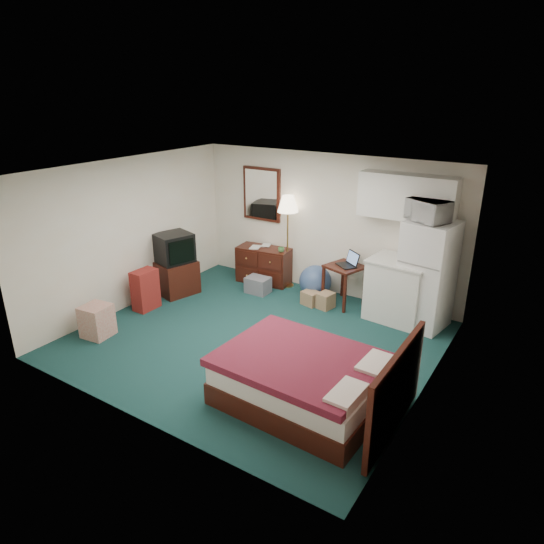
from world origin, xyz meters
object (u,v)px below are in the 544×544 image
Objects in this scene: floor_lamp at (288,242)px; fridge at (427,275)px; bed at (302,380)px; tv_stand at (176,277)px; desk at (344,285)px; kitchen_counter at (398,291)px; dresser at (264,265)px; suitcase at (145,290)px.

fridge is at bearing -4.74° from floor_lamp.
tv_stand is at bearing 157.76° from bed.
desk is at bearing -172.32° from fridge.
desk is 1.08× the size of tv_stand.
floor_lamp is at bearing 179.18° from kitchen_counter.
kitchen_counter is (2.68, -0.17, 0.14)m from dresser.
kitchen_counter is 4.17m from suitcase.
floor_lamp is 0.94× the size of bed.
desk is (1.72, -0.11, 0.01)m from dresser.
desk is 0.72× the size of kitchen_counter.
kitchen_counter reaches higher than bed.
kitchen_counter is at bearing -167.33° from fridge.
tv_stand is at bearing -155.12° from fridge.
floor_lamp reaches higher than tv_stand.
desk is at bearing -10.36° from dresser.
dresser is 0.59× the size of floor_lamp.
bed is (0.77, -2.82, -0.06)m from desk.
kitchen_counter is (2.21, -0.24, -0.38)m from floor_lamp.
dresser is 0.60× the size of fridge.
kitchen_counter is at bearing 88.37° from bed.
fridge is (1.38, -0.04, 0.49)m from desk.
floor_lamp is 2.67m from suitcase.
desk is at bearing 107.73° from bed.
floor_lamp is at bearing 1.57° from dresser.
suitcase is at bearing -122.63° from dresser.
floor_lamp reaches higher than suitcase.
kitchen_counter is at bearing 13.73° from desk.
suitcase is (0.05, -0.79, 0.04)m from tv_stand.
bed is at bearing -9.81° from tv_stand.
kitchen_counter is 3.91m from tv_stand.
bed is (-0.61, -2.78, -0.55)m from fridge.
floor_lamp reaches higher than dresser.
desk is 0.98m from kitchen_counter.
dresser is 1.54× the size of tv_stand.
tv_stand is 0.79m from suitcase.
desk is at bearing 38.13° from tv_stand.
dresser is 1.68m from tv_stand.
floor_lamp is 2.25m from kitchen_counter.
dresser is 3.84m from bed.
floor_lamp is 1.03× the size of fridge.
desk is at bearing -178.39° from kitchen_counter.
kitchen_counter is 0.54m from fridge.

